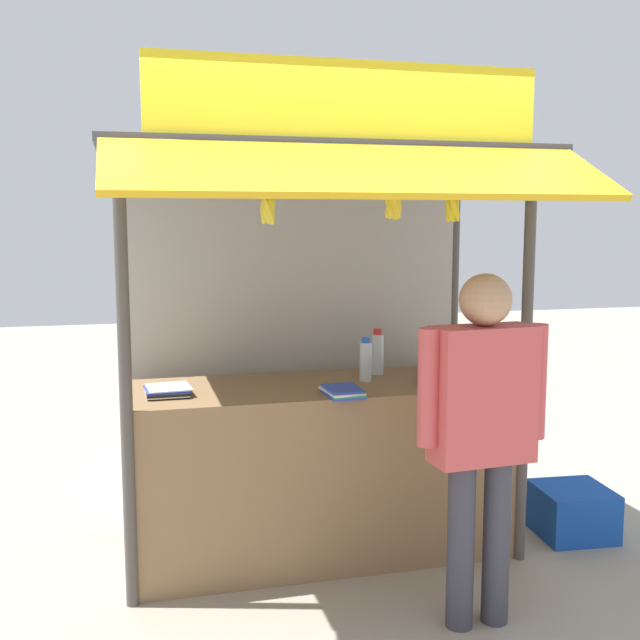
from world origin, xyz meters
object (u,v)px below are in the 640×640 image
object	(u,v)px
vendor_person	(482,418)
water_bottle_left	(377,353)
water_bottle_right	(424,352)
banana_bunch_leftmost	(268,210)
plastic_crate	(572,511)
magazine_stack_front_left	(448,376)
banana_bunch_inner_right	(452,208)
magazine_stack_mid_right	(343,392)
banana_bunch_inner_left	(394,205)
water_bottle_far_left	(366,361)
magazine_stack_far_right	(168,391)

from	to	relation	value
vendor_person	water_bottle_left	bearing A→B (deg)	91.16
water_bottle_right	banana_bunch_leftmost	size ratio (longest dim) A/B	0.87
banana_bunch_leftmost	plastic_crate	world-z (taller)	banana_bunch_leftmost
magazine_stack_front_left	vendor_person	distance (m)	0.82
banana_bunch_inner_right	vendor_person	distance (m)	1.03
magazine_stack_mid_right	banana_bunch_inner_left	xyz separation A→B (m)	(0.19, -0.18, 0.93)
water_bottle_left	magazine_stack_front_left	size ratio (longest dim) A/B	0.87
water_bottle_right	vendor_person	xyz separation A→B (m)	(-0.21, -1.20, -0.09)
water_bottle_left	banana_bunch_leftmost	size ratio (longest dim) A/B	1.02
water_bottle_far_left	banana_bunch_inner_right	xyz separation A→B (m)	(0.27, -0.49, 0.82)
water_bottle_far_left	magazine_stack_front_left	size ratio (longest dim) A/B	0.81
water_bottle_far_left	magazine_stack_front_left	bearing A→B (deg)	-21.06
water_bottle_far_left	plastic_crate	bearing A→B (deg)	-8.80
water_bottle_right	magazine_stack_mid_right	size ratio (longest dim) A/B	0.88
magazine_stack_far_right	magazine_stack_mid_right	bearing A→B (deg)	-14.91
water_bottle_far_left	magazine_stack_far_right	world-z (taller)	water_bottle_far_left
plastic_crate	banana_bunch_inner_right	bearing A→B (deg)	-161.83
water_bottle_left	magazine_stack_far_right	size ratio (longest dim) A/B	1.03
water_bottle_far_left	vendor_person	size ratio (longest dim) A/B	0.15
banana_bunch_inner_right	banana_bunch_leftmost	size ratio (longest dim) A/B	0.96
water_bottle_far_left	magazine_stack_mid_right	bearing A→B (deg)	-125.36
water_bottle_right	magazine_stack_front_left	bearing A→B (deg)	-92.85
water_bottle_far_left	water_bottle_right	distance (m)	0.50
magazine_stack_far_right	water_bottle_far_left	bearing A→B (deg)	4.42
plastic_crate	water_bottle_right	bearing A→B (deg)	151.02
magazine_stack_far_right	vendor_person	bearing A→B (deg)	-33.77
magazine_stack_far_right	vendor_person	world-z (taller)	vendor_person
water_bottle_far_left	banana_bunch_inner_left	size ratio (longest dim) A/B	1.04
water_bottle_left	magazine_stack_far_right	xyz separation A→B (m)	(-1.20, -0.25, -0.10)
magazine_stack_mid_right	water_bottle_far_left	bearing A→B (deg)	54.64
water_bottle_right	magazine_stack_far_right	bearing A→B (deg)	-168.08
water_bottle_left	banana_bunch_inner_right	size ratio (longest dim) A/B	1.06
magazine_stack_mid_right	vendor_person	world-z (taller)	vendor_person
vendor_person	banana_bunch_inner_right	bearing A→B (deg)	80.27
plastic_crate	water_bottle_far_left	bearing A→B (deg)	171.20
banana_bunch_leftmost	plastic_crate	xyz separation A→B (m)	(1.84, 0.30, -1.73)
magazine_stack_far_right	plastic_crate	xyz separation A→B (m)	(2.29, -0.10, -0.82)
magazine_stack_mid_right	banana_bunch_leftmost	size ratio (longest dim) A/B	0.99
magazine_stack_front_left	vendor_person	xyz separation A→B (m)	(-0.19, -0.80, -0.02)
magazine_stack_far_right	banana_bunch_inner_left	distance (m)	1.46
water_bottle_far_left	magazine_stack_mid_right	xyz separation A→B (m)	(-0.22, -0.31, -0.09)
water_bottle_right	magazine_stack_far_right	xyz separation A→B (m)	(-1.52, -0.32, -0.08)
water_bottle_far_left	magazine_stack_front_left	xyz separation A→B (m)	(0.42, -0.16, -0.07)
water_bottle_left	magazine_stack_front_left	xyz separation A→B (m)	(0.30, -0.33, -0.08)
water_bottle_right	magazine_stack_mid_right	world-z (taller)	water_bottle_right
banana_bunch_inner_right	banana_bunch_leftmost	distance (m)	0.90
magazine_stack_mid_right	plastic_crate	distance (m)	1.65
magazine_stack_far_right	banana_bunch_inner_right	world-z (taller)	banana_bunch_inner_right
banana_bunch_inner_right	magazine_stack_far_right	bearing A→B (deg)	163.15
magazine_stack_mid_right	plastic_crate	world-z (taller)	magazine_stack_mid_right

